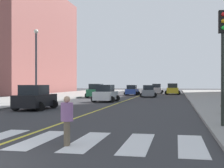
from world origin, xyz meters
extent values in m
cube|color=silver|center=(0.90, 4.00, 0.01)|extent=(0.90, 4.00, 0.01)
cube|color=silver|center=(2.70, 4.00, 0.01)|extent=(0.90, 4.00, 0.01)
cube|color=silver|center=(4.50, 4.00, 0.01)|extent=(0.90, 4.00, 0.01)
cube|color=silver|center=(6.30, 4.00, 0.01)|extent=(0.90, 4.00, 0.01)
cube|color=yellow|center=(0.00, 40.00, 0.01)|extent=(0.16, 80.00, 0.01)
cube|color=#93514B|center=(-26.53, 53.13, 10.44)|extent=(16.00, 32.00, 20.88)
cube|color=slate|center=(1.84, 39.38, 0.64)|extent=(1.94, 3.97, 0.83)
cube|color=#1E2328|center=(1.83, 39.61, 1.39)|extent=(1.57, 2.01, 0.70)
cylinder|color=black|center=(1.00, 38.13, 0.31)|extent=(0.64, 0.23, 0.63)
cylinder|color=black|center=(2.79, 38.22, 0.31)|extent=(0.64, 0.23, 0.63)
cylinder|color=black|center=(0.88, 40.54, 0.31)|extent=(0.64, 0.23, 0.63)
cylinder|color=black|center=(2.68, 40.63, 0.31)|extent=(0.64, 0.23, 0.63)
cube|color=silver|center=(-1.76, 27.08, 0.68)|extent=(2.00, 4.22, 0.89)
cube|color=#1E2328|center=(-1.77, 26.83, 1.49)|extent=(1.65, 2.13, 0.75)
cylinder|color=black|center=(-0.76, 28.34, 0.34)|extent=(0.68, 0.24, 0.67)
cylinder|color=black|center=(-2.68, 28.40, 0.34)|extent=(0.68, 0.24, 0.67)
cylinder|color=black|center=(-0.83, 25.76, 0.34)|extent=(0.68, 0.24, 0.67)
cylinder|color=black|center=(-2.76, 25.82, 0.34)|extent=(0.68, 0.24, 0.67)
cube|color=#B7B7BC|center=(2.00, 55.84, 0.69)|extent=(1.96, 4.23, 0.90)
cube|color=#1E2328|center=(2.00, 56.09, 1.50)|extent=(1.63, 2.12, 0.76)
cylinder|color=black|center=(1.05, 54.53, 0.34)|extent=(0.68, 0.23, 0.68)
cylinder|color=black|center=(2.99, 54.56, 0.34)|extent=(0.68, 0.23, 0.68)
cylinder|color=black|center=(1.01, 57.13, 0.34)|extent=(0.68, 0.23, 0.68)
cylinder|color=black|center=(2.95, 57.16, 0.34)|extent=(0.68, 0.23, 0.68)
cube|color=#2D479E|center=(-1.51, 46.26, 0.63)|extent=(1.82, 3.87, 0.82)
cube|color=#1E2328|center=(-1.51, 46.03, 1.37)|extent=(1.50, 1.95, 0.69)
cylinder|color=black|center=(-0.59, 47.43, 0.31)|extent=(0.62, 0.22, 0.62)
cylinder|color=black|center=(-2.36, 47.47, 0.31)|extent=(0.62, 0.22, 0.62)
cylinder|color=black|center=(-0.65, 45.05, 0.31)|extent=(0.62, 0.22, 0.62)
cylinder|color=black|center=(-2.42, 45.10, 0.31)|extent=(0.62, 0.22, 0.62)
cube|color=black|center=(-4.96, 16.24, 0.70)|extent=(1.98, 4.30, 0.92)
cube|color=#1E2328|center=(-4.96, 15.99, 1.53)|extent=(1.65, 2.16, 0.78)
cylinder|color=black|center=(-3.99, 17.58, 0.35)|extent=(0.70, 0.23, 0.69)
cylinder|color=black|center=(-5.96, 17.56, 0.35)|extent=(0.70, 0.23, 0.69)
cylinder|color=black|center=(-3.96, 14.92, 0.35)|extent=(0.70, 0.23, 0.69)
cylinder|color=black|center=(-5.94, 14.91, 0.35)|extent=(0.70, 0.23, 0.69)
cube|color=#236B42|center=(-5.19, 36.51, 0.71)|extent=(2.05, 4.36, 0.92)
cube|color=#1E2328|center=(-5.18, 36.26, 1.54)|extent=(1.69, 2.19, 0.78)
cylinder|color=black|center=(-4.22, 37.87, 0.35)|extent=(0.70, 0.24, 0.70)
cylinder|color=black|center=(-6.22, 37.83, 0.35)|extent=(0.70, 0.24, 0.70)
cylinder|color=black|center=(-4.16, 35.20, 0.35)|extent=(0.70, 0.24, 0.70)
cylinder|color=black|center=(-6.16, 35.15, 0.35)|extent=(0.70, 0.24, 0.70)
cube|color=gold|center=(5.13, 50.63, 0.72)|extent=(2.03, 4.42, 0.94)
cube|color=#1E2328|center=(5.13, 50.89, 1.57)|extent=(1.70, 2.21, 0.80)
cylinder|color=black|center=(4.13, 49.25, 0.36)|extent=(0.71, 0.24, 0.71)
cylinder|color=black|center=(6.16, 49.27, 0.36)|extent=(0.71, 0.24, 0.71)
cylinder|color=black|center=(4.10, 51.98, 0.36)|extent=(0.71, 0.24, 0.71)
cylinder|color=black|center=(6.14, 52.00, 0.36)|extent=(0.71, 0.24, 0.71)
cylinder|color=black|center=(7.83, 8.03, 2.23)|extent=(0.14, 0.14, 4.15)
cube|color=black|center=(7.83, 8.03, 4.80)|extent=(0.36, 0.28, 1.00)
sphere|color=red|center=(7.83, 7.86, 5.10)|extent=(0.18, 0.18, 0.18)
sphere|color=orange|center=(7.83, 7.86, 4.80)|extent=(0.18, 0.18, 0.18)
sphere|color=green|center=(7.83, 7.86, 4.50)|extent=(0.18, 0.18, 0.18)
cylinder|color=brown|center=(2.27, 3.03, 0.41)|extent=(0.19, 0.19, 0.81)
cylinder|color=brown|center=(2.24, 3.20, 0.41)|extent=(0.19, 0.19, 0.81)
cylinder|color=#99669E|center=(2.26, 3.12, 1.12)|extent=(0.41, 0.41, 0.61)
sphere|color=tan|center=(2.26, 3.12, 1.53)|extent=(0.22, 0.22, 0.22)
cylinder|color=#38383D|center=(-7.89, 22.68, 3.60)|extent=(0.20, 0.20, 6.89)
sphere|color=silver|center=(-7.89, 22.68, 7.19)|extent=(0.44, 0.44, 0.44)
camera|label=1|loc=(5.80, -6.90, 2.08)|focal=51.19mm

